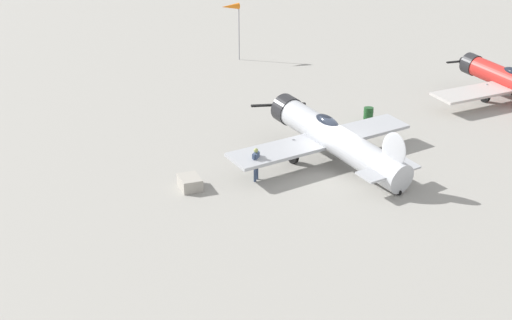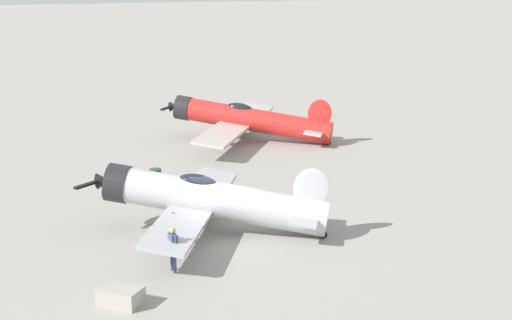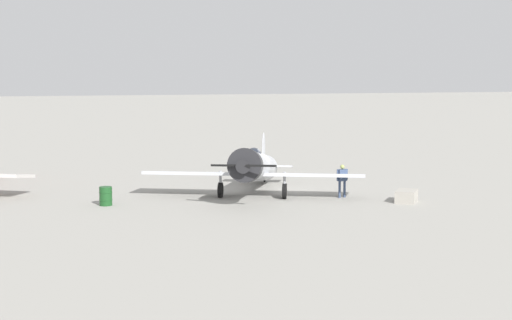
{
  "view_description": "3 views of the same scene",
  "coord_description": "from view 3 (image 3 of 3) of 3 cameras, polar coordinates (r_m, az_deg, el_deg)",
  "views": [
    {
      "loc": [
        10.89,
        -28.45,
        12.36
      ],
      "look_at": [
        -2.84,
        -3.73,
        1.1
      ],
      "focal_mm": 43.03,
      "sensor_mm": 36.0,
      "label": 1
    },
    {
      "loc": [
        -8.74,
        -31.67,
        11.24
      ],
      "look_at": [
        3.51,
        5.77,
        1.6
      ],
      "focal_mm": 56.94,
      "sensor_mm": 36.0,
      "label": 2
    },
    {
      "loc": [
        -37.62,
        13.37,
        6.32
      ],
      "look_at": [
        0.0,
        0.0,
        1.8
      ],
      "focal_mm": 52.74,
      "sensor_mm": 36.0,
      "label": 3
    }
  ],
  "objects": [
    {
      "name": "ground_crew_mechanic",
      "position": [
        39.12,
        6.56,
        -1.33
      ],
      "size": [
        0.3,
        0.67,
        1.72
      ],
      "rotation": [
        0.0,
        0.0,
        0.14
      ],
      "color": "#384766",
      "rests_on": "ground_plane"
    },
    {
      "name": "equipment_crate",
      "position": [
        38.34,
        11.34,
        -2.7
      ],
      "size": [
        1.69,
        1.63,
        0.6
      ],
      "rotation": [
        0.0,
        0.0,
        5.59
      ],
      "color": "#9E998E",
      "rests_on": "ground_plane"
    },
    {
      "name": "ground_plane",
      "position": [
        40.43,
        -0.0,
        -2.54
      ],
      "size": [
        400.0,
        400.0,
        0.0
      ],
      "primitive_type": "plane",
      "color": "gray"
    },
    {
      "name": "airplane_foreground",
      "position": [
        39.72,
        -0.08,
        -0.55
      ],
      "size": [
        10.45,
        11.13,
        3.09
      ],
      "rotation": [
        0.0,
        0.0,
        2.68
      ],
      "color": "#B7BABF",
      "rests_on": "ground_plane"
    },
    {
      "name": "fuel_drum",
      "position": [
        37.32,
        -11.33,
        -2.7
      ],
      "size": [
        0.65,
        0.65,
        0.92
      ],
      "color": "#19471E",
      "rests_on": "ground_plane"
    }
  ]
}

